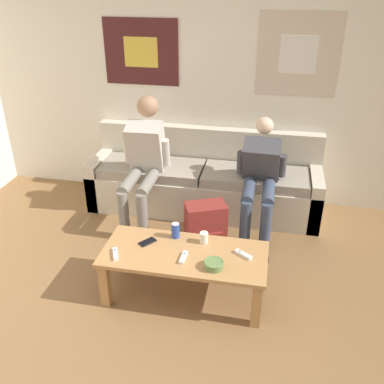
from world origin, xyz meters
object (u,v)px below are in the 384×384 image
at_px(pillar_candle, 204,238).
at_px(drink_can_blue, 175,230).
at_px(coffee_table, 184,260).
at_px(cell_phone, 148,242).
at_px(couch, 204,183).
at_px(backpack, 206,228).
at_px(game_controller_near_left, 243,254).
at_px(ceramic_bowl, 214,264).
at_px(game_controller_far_center, 115,254).
at_px(person_seated_adult, 143,159).
at_px(game_controller_near_right, 183,257).
at_px(person_seated_teen, 260,176).

relative_size(pillar_candle, drink_can_blue, 0.82).
relative_size(coffee_table, cell_phone, 8.42).
bearing_deg(drink_can_blue, couch, 88.95).
bearing_deg(pillar_candle, drink_can_blue, 172.39).
bearing_deg(backpack, game_controller_near_left, -57.94).
height_order(backpack, drink_can_blue, drink_can_blue).
height_order(backpack, ceramic_bowl, ceramic_bowl).
distance_m(ceramic_bowl, game_controller_far_center, 0.74).
bearing_deg(coffee_table, cell_phone, 166.20).
height_order(coffee_table, ceramic_bowl, ceramic_bowl).
height_order(person_seated_adult, ceramic_bowl, person_seated_adult).
xyz_separation_m(couch, ceramic_bowl, (0.33, -1.55, 0.15)).
xyz_separation_m(backpack, game_controller_near_left, (0.38, -0.61, 0.20)).
distance_m(pillar_candle, drink_can_blue, 0.24).
relative_size(backpack, pillar_candle, 4.49).
relative_size(backpack, game_controller_near_right, 3.14).
height_order(person_seated_teen, game_controller_far_center, person_seated_teen).
height_order(ceramic_bowl, game_controller_far_center, ceramic_bowl).
distance_m(person_seated_teen, game_controller_near_left, 1.03).
relative_size(person_seated_adult, person_seated_teen, 1.14).
relative_size(pillar_candle, game_controller_far_center, 0.70).
bearing_deg(backpack, game_controller_near_right, -93.67).
bearing_deg(game_controller_near_left, couch, 111.08).
relative_size(coffee_table, game_controller_far_center, 8.55).
bearing_deg(ceramic_bowl, game_controller_far_center, 179.66).
relative_size(person_seated_adult, game_controller_far_center, 8.41).
relative_size(person_seated_teen, pillar_candle, 10.52).
bearing_deg(game_controller_near_right, backpack, 86.33).
bearing_deg(person_seated_adult, coffee_table, -59.50).
xyz_separation_m(game_controller_near_left, game_controller_far_center, (-0.93, -0.18, 0.00)).
bearing_deg(drink_can_blue, game_controller_far_center, -139.87).
xyz_separation_m(couch, drink_can_blue, (-0.02, -1.22, 0.18)).
xyz_separation_m(coffee_table, ceramic_bowl, (0.24, -0.14, 0.10)).
bearing_deg(couch, game_controller_near_right, -86.18).
bearing_deg(game_controller_far_center, couch, 75.28).
xyz_separation_m(pillar_candle, cell_phone, (-0.43, -0.09, -0.04)).
bearing_deg(game_controller_far_center, person_seated_adult, 96.44).
distance_m(drink_can_blue, game_controller_near_left, 0.57).
distance_m(pillar_candle, game_controller_near_right, 0.26).
relative_size(coffee_table, person_seated_adult, 1.02).
xyz_separation_m(couch, person_seated_teen, (0.58, -0.35, 0.30)).
bearing_deg(game_controller_far_center, pillar_candle, 25.34).
distance_m(couch, game_controller_far_center, 1.60).
bearing_deg(couch, drink_can_blue, -91.05).
xyz_separation_m(pillar_candle, drink_can_blue, (-0.23, 0.03, 0.02)).
distance_m(coffee_table, backpack, 0.67).
distance_m(person_seated_adult, pillar_candle, 1.20).
relative_size(person_seated_teen, game_controller_near_left, 7.69).
bearing_deg(backpack, cell_phone, -122.29).
height_order(person_seated_teen, drink_can_blue, person_seated_teen).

